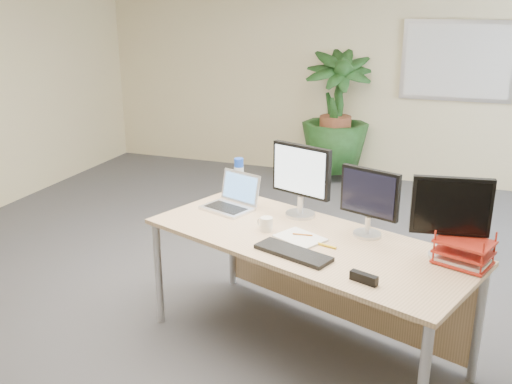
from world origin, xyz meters
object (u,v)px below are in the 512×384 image
(laptop, at_px, (232,200))
(floor_plant, at_px, (335,123))
(desk, at_px, (316,257))
(monitor_left, at_px, (301,176))
(monitor_right, at_px, (369,198))

(laptop, bearing_deg, floor_plant, 90.08)
(desk, xyz_separation_m, monitor_left, (-0.19, 0.26, 0.46))
(desk, height_order, monitor_left, monitor_left)
(laptop, bearing_deg, desk, -20.36)
(desk, distance_m, monitor_left, 0.57)
(monitor_right, height_order, laptop, monitor_right)
(desk, relative_size, floor_plant, 1.51)
(floor_plant, bearing_deg, monitor_right, -74.50)
(desk, xyz_separation_m, floor_plant, (-0.70, 3.71, 0.12))
(monitor_right, xyz_separation_m, laptop, (-1.01, 0.19, -0.19))
(monitor_left, distance_m, monitor_right, 0.54)
(desk, distance_m, monitor_right, 0.53)
(floor_plant, distance_m, laptop, 3.46)
(floor_plant, height_order, monitor_left, floor_plant)
(floor_plant, relative_size, monitor_left, 2.96)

